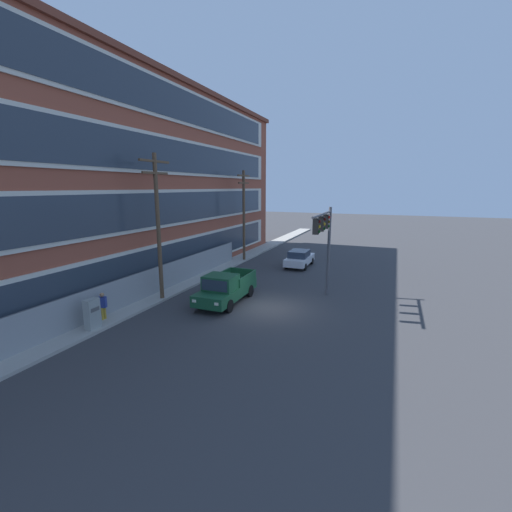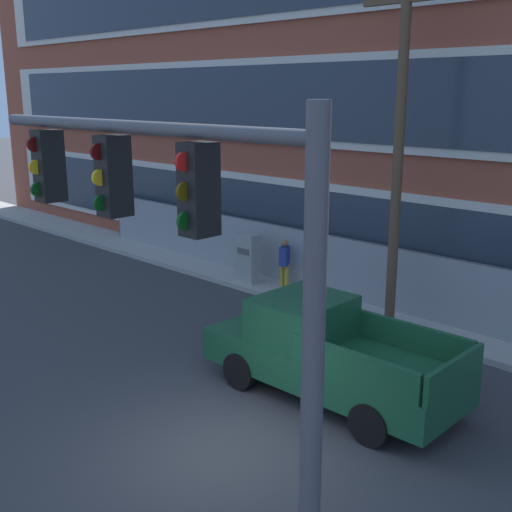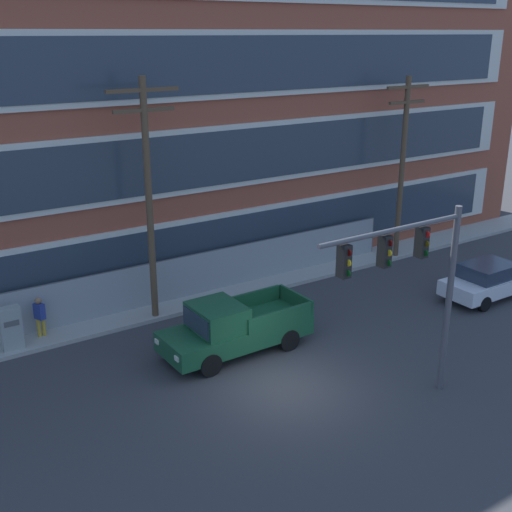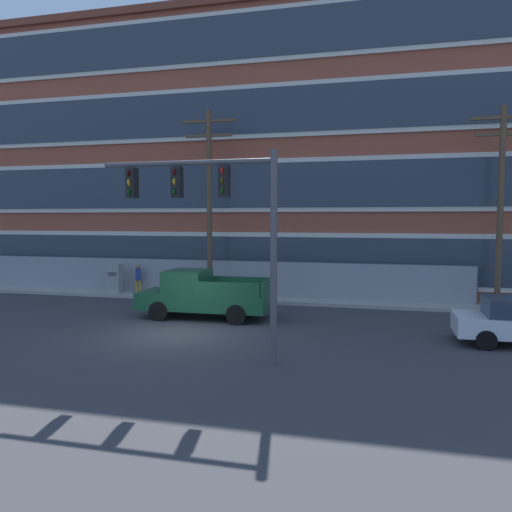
% 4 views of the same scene
% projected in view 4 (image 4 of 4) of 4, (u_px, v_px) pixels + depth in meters
% --- Properties ---
extents(ground_plane, '(160.00, 160.00, 0.00)m').
position_uv_depth(ground_plane, '(175.00, 334.00, 17.89)').
color(ground_plane, '#38383A').
extents(sidewalk_building_side, '(80.00, 1.90, 0.16)m').
position_uv_depth(sidewalk_building_side, '(237.00, 298.00, 25.42)').
color(sidewalk_building_side, '#9E9B93').
rests_on(sidewalk_building_side, ground).
extents(brick_mill_building, '(48.84, 11.33, 15.45)m').
position_uv_depth(brick_mill_building, '(240.00, 161.00, 31.34)').
color(brick_mill_building, brown).
rests_on(brick_mill_building, ground).
extents(chain_link_fence, '(26.67, 0.06, 1.98)m').
position_uv_depth(chain_link_fence, '(205.00, 278.00, 26.21)').
color(chain_link_fence, gray).
rests_on(chain_link_fence, ground).
extents(traffic_signal_mast, '(5.31, 0.43, 6.06)m').
position_uv_depth(traffic_signal_mast, '(217.00, 209.00, 14.30)').
color(traffic_signal_mast, '#4C4C51').
rests_on(traffic_signal_mast, ground).
extents(pickup_truck_dark_green, '(5.52, 2.24, 1.99)m').
position_uv_depth(pickup_truck_dark_green, '(202.00, 295.00, 20.76)').
color(pickup_truck_dark_green, '#194C2D').
rests_on(pickup_truck_dark_green, ground).
extents(utility_pole_near_corner, '(2.77, 0.26, 9.40)m').
position_uv_depth(utility_pole_near_corner, '(209.00, 196.00, 24.69)').
color(utility_pole_near_corner, brown).
rests_on(utility_pole_near_corner, ground).
extents(utility_pole_midblock, '(2.61, 0.26, 8.94)m').
position_uv_depth(utility_pole_midblock, '(501.00, 199.00, 21.44)').
color(utility_pole_midblock, brown).
rests_on(utility_pole_midblock, ground).
extents(electrical_cabinet, '(0.74, 0.46, 1.74)m').
position_uv_depth(electrical_cabinet, '(114.00, 280.00, 26.55)').
color(electrical_cabinet, '#939993').
rests_on(electrical_cabinet, ground).
extents(pedestrian_near_cabinet, '(0.38, 0.46, 1.69)m').
position_uv_depth(pedestrian_near_cabinet, '(138.00, 278.00, 26.70)').
color(pedestrian_near_cabinet, '#B7932D').
rests_on(pedestrian_near_cabinet, ground).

